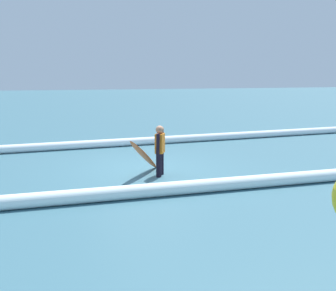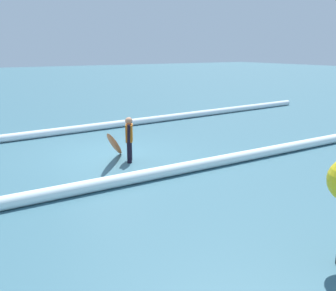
% 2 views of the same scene
% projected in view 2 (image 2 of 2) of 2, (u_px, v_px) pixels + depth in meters
% --- Properties ---
extents(ground_plane, '(126.89, 126.89, 0.00)m').
position_uv_depth(ground_plane, '(110.00, 155.00, 12.09)').
color(ground_plane, '#396574').
extents(surfer, '(0.34, 0.55, 1.36)m').
position_uv_depth(surfer, '(129.00, 137.00, 11.21)').
color(surfer, black).
rests_on(surfer, ground_plane).
extents(surfboard, '(1.23, 1.61, 1.11)m').
position_uv_depth(surfboard, '(115.00, 144.00, 11.24)').
color(surfboard, '#E55926').
rests_on(surfboard, ground_plane).
extents(wave_crest_foreground, '(22.29, 1.68, 0.30)m').
position_uv_depth(wave_crest_foreground, '(125.00, 123.00, 16.48)').
color(wave_crest_foreground, white).
rests_on(wave_crest_foreground, ground_plane).
extents(wave_crest_midground, '(24.22, 0.38, 0.31)m').
position_uv_depth(wave_crest_midground, '(208.00, 163.00, 10.70)').
color(wave_crest_midground, white).
rests_on(wave_crest_midground, ground_plane).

